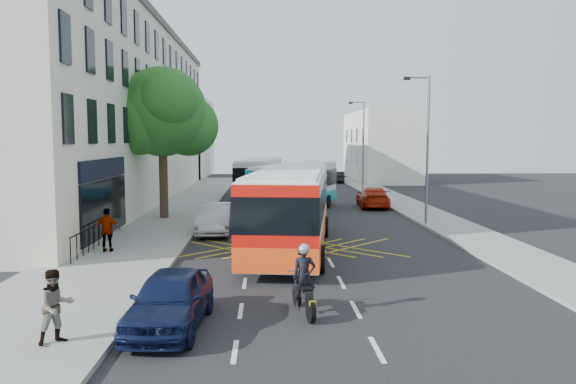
{
  "coord_description": "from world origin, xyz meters",
  "views": [
    {
      "loc": [
        -2.5,
        -18.17,
        4.72
      ],
      "look_at": [
        -1.41,
        8.86,
        2.2
      ],
      "focal_mm": 35.0,
      "sensor_mm": 36.0,
      "label": 1
    }
  ],
  "objects": [
    {
      "name": "distant_car_grey",
      "position": [
        -2.96,
        42.58,
        0.61
      ],
      "size": [
        2.33,
        4.54,
        1.23
      ],
      "primitive_type": "imported",
      "rotation": [
        0.0,
        0.0,
        0.07
      ],
      "color": "#404248",
      "rests_on": "ground"
    },
    {
      "name": "street_tree",
      "position": [
        -8.51,
        14.97,
        6.29
      ],
      "size": [
        6.3,
        5.7,
        8.8
      ],
      "color": "#382619",
      "rests_on": "pavement_left"
    },
    {
      "name": "ground",
      "position": [
        0.0,
        0.0,
        0.0
      ],
      "size": [
        120.0,
        120.0,
        0.0
      ],
      "primitive_type": "plane",
      "color": "black",
      "rests_on": "ground"
    },
    {
      "name": "red_hatchback",
      "position": [
        5.02,
        20.65,
        0.72
      ],
      "size": [
        2.38,
        5.1,
        1.44
      ],
      "primitive_type": "imported",
      "rotation": [
        0.0,
        0.0,
        3.07
      ],
      "color": "#AD1B07",
      "rests_on": "ground"
    },
    {
      "name": "bus_far",
      "position": [
        -2.99,
        29.57,
        1.64
      ],
      "size": [
        4.06,
        11.35,
        3.12
      ],
      "rotation": [
        0.0,
        0.0,
        -0.14
      ],
      "color": "silver",
      "rests_on": "ground"
    },
    {
      "name": "building_right",
      "position": [
        11.0,
        48.0,
        4.0
      ],
      "size": [
        6.0,
        18.0,
        8.0
      ],
      "primitive_type": "cube",
      "color": "silver",
      "rests_on": "ground"
    },
    {
      "name": "parked_car_silver",
      "position": [
        -5.08,
        9.99,
        0.76
      ],
      "size": [
        1.76,
        4.67,
        1.52
      ],
      "primitive_type": "imported",
      "rotation": [
        0.0,
        0.0,
        0.03
      ],
      "color": "#AAACB2",
      "rests_on": "ground"
    },
    {
      "name": "pavement_left",
      "position": [
        -8.5,
        15.0,
        0.07
      ],
      "size": [
        5.0,
        70.0,
        0.15
      ],
      "primitive_type": "cube",
      "color": "gray",
      "rests_on": "ground"
    },
    {
      "name": "bus_near",
      "position": [
        -1.42,
        5.61,
        1.83
      ],
      "size": [
        4.39,
        12.59,
        3.47
      ],
      "rotation": [
        0.0,
        0.0,
        -0.13
      ],
      "color": "silver",
      "rests_on": "ground"
    },
    {
      "name": "bus_mid",
      "position": [
        -0.47,
        17.9,
        1.68
      ],
      "size": [
        6.39,
        11.57,
        3.19
      ],
      "rotation": [
        0.0,
        0.0,
        -0.35
      ],
      "color": "silver",
      "rests_on": "ground"
    },
    {
      "name": "parked_car_blue",
      "position": [
        -4.9,
        -4.33,
        0.73
      ],
      "size": [
        2.02,
        4.4,
        1.46
      ],
      "primitive_type": "imported",
      "rotation": [
        0.0,
        0.0,
        -0.07
      ],
      "color": "#0E1538",
      "rests_on": "ground"
    },
    {
      "name": "lamp_near",
      "position": [
        6.2,
        12.0,
        4.62
      ],
      "size": [
        1.45,
        0.15,
        8.0
      ],
      "color": "slate",
      "rests_on": "pavement_right"
    },
    {
      "name": "railings",
      "position": [
        -9.7,
        5.3,
        0.72
      ],
      "size": [
        0.08,
        5.6,
        1.14
      ],
      "primitive_type": null,
      "color": "black",
      "rests_on": "pavement_left"
    },
    {
      "name": "terrace_far",
      "position": [
        -14.0,
        55.0,
        5.0
      ],
      "size": [
        8.0,
        20.0,
        10.0
      ],
      "primitive_type": "cube",
      "color": "silver",
      "rests_on": "ground"
    },
    {
      "name": "pavement_right",
      "position": [
        7.5,
        15.0,
        0.07
      ],
      "size": [
        3.0,
        70.0,
        0.15
      ],
      "primitive_type": "cube",
      "color": "gray",
      "rests_on": "ground"
    },
    {
      "name": "terrace_main",
      "position": [
        -14.0,
        24.49,
        6.76
      ],
      "size": [
        8.3,
        45.0,
        13.5
      ],
      "color": "beige",
      "rests_on": "ground"
    },
    {
      "name": "lamp_far",
      "position": [
        6.2,
        32.0,
        4.62
      ],
      "size": [
        1.45,
        0.15,
        8.0
      ],
      "color": "slate",
      "rests_on": "pavement_right"
    },
    {
      "name": "motorbike",
      "position": [
        -1.48,
        -3.34,
        0.91
      ],
      "size": [
        0.77,
        2.18,
        1.94
      ],
      "rotation": [
        0.0,
        0.0,
        0.18
      ],
      "color": "black",
      "rests_on": "ground"
    },
    {
      "name": "pedestrian_far",
      "position": [
        -8.96,
        4.76,
        1.05
      ],
      "size": [
        1.07,
        0.47,
        1.8
      ],
      "primitive_type": "imported",
      "rotation": [
        0.0,
        0.0,
        3.17
      ],
      "color": "gray",
      "rests_on": "pavement_left"
    },
    {
      "name": "pedestrian_near",
      "position": [
        -7.22,
        -5.69,
        1.0
      ],
      "size": [
        1.04,
        1.02,
        1.69
      ],
      "primitive_type": "imported",
      "rotation": [
        0.0,
        0.0,
        0.69
      ],
      "color": "gray",
      "rests_on": "pavement_left"
    },
    {
      "name": "distant_car_dark",
      "position": [
        5.5,
        43.64,
        0.62
      ],
      "size": [
        1.54,
        3.82,
        1.23
      ],
      "primitive_type": "imported",
      "rotation": [
        0.0,
        0.0,
        3.08
      ],
      "color": "black",
      "rests_on": "ground"
    }
  ]
}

